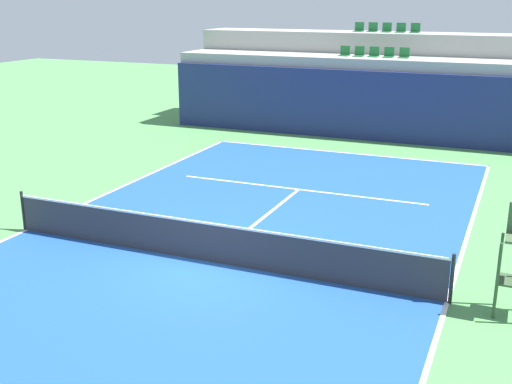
# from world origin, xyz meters

# --- Properties ---
(ground_plane) EXTENTS (80.00, 80.00, 0.00)m
(ground_plane) POSITION_xyz_m (0.00, 0.00, 0.00)
(ground_plane) COLOR #4C8C4C
(court_surface) EXTENTS (11.00, 24.00, 0.01)m
(court_surface) POSITION_xyz_m (0.00, 0.00, 0.01)
(court_surface) COLOR #1E4C99
(court_surface) RESTS_ON ground_plane
(baseline_far) EXTENTS (11.00, 0.10, 0.00)m
(baseline_far) POSITION_xyz_m (0.00, 11.95, 0.01)
(baseline_far) COLOR white
(baseline_far) RESTS_ON court_surface
(sideline_left) EXTENTS (0.10, 24.00, 0.00)m
(sideline_left) POSITION_xyz_m (-5.45, 0.00, 0.01)
(sideline_left) COLOR white
(sideline_left) RESTS_ON court_surface
(sideline_right) EXTENTS (0.10, 24.00, 0.00)m
(sideline_right) POSITION_xyz_m (5.45, 0.00, 0.01)
(sideline_right) COLOR white
(sideline_right) RESTS_ON court_surface
(service_line_far) EXTENTS (8.26, 0.10, 0.00)m
(service_line_far) POSITION_xyz_m (0.00, 6.40, 0.01)
(service_line_far) COLOR white
(service_line_far) RESTS_ON court_surface
(centre_service_line) EXTENTS (0.10, 6.40, 0.00)m
(centre_service_line) POSITION_xyz_m (0.00, 3.20, 0.01)
(centre_service_line) COLOR white
(centre_service_line) RESTS_ON court_surface
(back_wall) EXTENTS (18.06, 0.30, 2.98)m
(back_wall) POSITION_xyz_m (0.00, 14.74, 1.49)
(back_wall) COLOR navy
(back_wall) RESTS_ON ground_plane
(stands_tier_lower) EXTENTS (18.06, 2.40, 3.44)m
(stands_tier_lower) POSITION_xyz_m (0.00, 16.09, 1.72)
(stands_tier_lower) COLOR #9E9E99
(stands_tier_lower) RESTS_ON ground_plane
(stands_tier_upper) EXTENTS (18.06, 2.40, 4.39)m
(stands_tier_upper) POSITION_xyz_m (0.00, 18.49, 2.19)
(stands_tier_upper) COLOR #9E9E99
(stands_tier_upper) RESTS_ON ground_plane
(seating_row_lower) EXTENTS (3.09, 0.44, 0.44)m
(seating_row_lower) POSITION_xyz_m (0.00, 16.18, 3.57)
(seating_row_lower) COLOR #1E6633
(seating_row_lower) RESTS_ON stands_tier_lower
(seating_row_upper) EXTENTS (3.09, 0.44, 0.44)m
(seating_row_upper) POSITION_xyz_m (0.00, 18.58, 4.51)
(seating_row_upper) COLOR #1E6633
(seating_row_upper) RESTS_ON stands_tier_upper
(tennis_net) EXTENTS (11.08, 0.08, 1.07)m
(tennis_net) POSITION_xyz_m (0.00, 0.00, 0.51)
(tennis_net) COLOR black
(tennis_net) RESTS_ON court_surface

